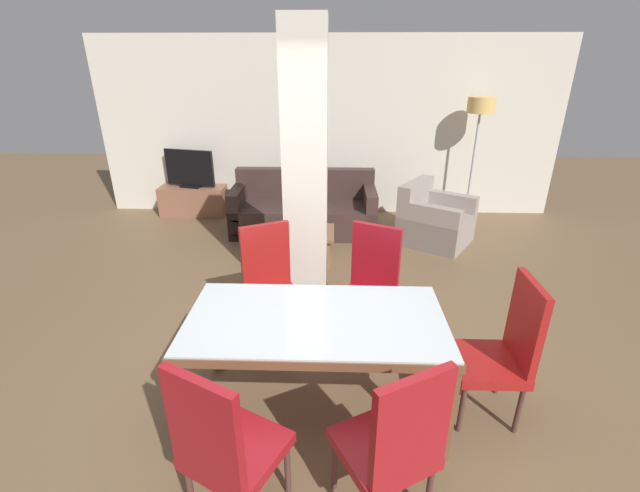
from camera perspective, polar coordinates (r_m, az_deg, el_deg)
The scene contains 16 objects.
ground_plane at distance 3.37m, azimuth -0.51°, elevation -20.54°, with size 18.00×18.00×0.00m, color brown.
back_wall at distance 6.94m, azimuth 1.02°, elevation 15.39°, with size 7.20×0.09×2.70m.
divider_pillar at distance 4.08m, azimuth -1.95°, elevation 9.44°, with size 0.41×0.38×2.70m.
dining_table at distance 2.98m, azimuth -0.55°, elevation -11.98°, with size 1.74×0.91×0.77m.
dining_chair_far_left at distance 3.78m, azimuth -6.57°, elevation -4.86°, with size 0.62×0.62×1.06m.
dining_chair_near_left at distance 2.44m, azimuth -12.69°, elevation -24.39°, with size 0.62×0.62×1.06m.
dining_chair_head_right at distance 3.23m, azimuth 23.20°, elevation -12.38°, with size 0.46×0.46×1.06m.
dining_chair_far_right at distance 3.77m, azimuth 6.63°, elevation -4.99°, with size 0.62×0.62×1.06m.
dining_chair_near_right at distance 2.43m, azimuth 9.86°, elevation -24.37°, with size 0.62×0.62×1.06m.
sofa at distance 6.32m, azimuth -2.13°, elevation 4.65°, with size 2.06×0.89×0.86m.
armchair at distance 6.10m, azimuth 14.87°, elevation 3.09°, with size 1.16×1.15×0.82m.
coffee_table at distance 5.34m, azimuth -1.37°, elevation 0.02°, with size 0.60×0.57×0.40m.
bottle at distance 5.32m, azimuth -1.82°, elevation 3.33°, with size 0.07×0.07×0.25m.
tv_stand at distance 7.29m, azimuth -16.49°, elevation 5.81°, with size 1.04×0.40×0.47m.
tv_screen at distance 7.15m, azimuth -16.98°, elevation 9.78°, with size 0.81×0.27×0.59m.
floor_lamp at distance 6.79m, azimuth 20.50°, elevation 15.82°, with size 0.38×0.38×1.86m.
Camera 1 is at (0.11, -2.41, 2.35)m, focal length 24.00 mm.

